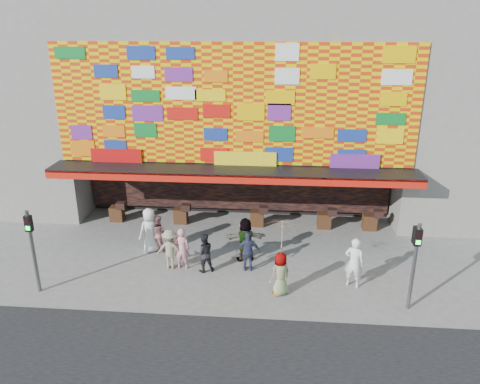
{
  "coord_description": "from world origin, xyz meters",
  "views": [
    {
      "loc": [
        1.85,
        -14.82,
        8.81
      ],
      "look_at": [
        0.44,
        2.0,
        2.56
      ],
      "focal_mm": 35.0,
      "sensor_mm": 36.0,
      "label": 1
    }
  ],
  "objects_px": {
    "ped_e": "(248,252)",
    "parasol": "(282,235)",
    "ped_b": "(182,248)",
    "ped_c": "(204,253)",
    "ped_h": "(354,262)",
    "signal_right": "(415,257)",
    "ped_f": "(245,240)",
    "ped_g": "(280,274)",
    "signal_left": "(32,242)",
    "ped_d": "(170,249)",
    "ped_a": "(150,230)",
    "ped_i": "(158,233)"
  },
  "relations": [
    {
      "from": "ped_h",
      "to": "parasol",
      "type": "xyz_separation_m",
      "value": [
        -2.53,
        -0.74,
        1.3
      ]
    },
    {
      "from": "ped_b",
      "to": "ped_c",
      "type": "relative_size",
      "value": 1.08
    },
    {
      "from": "ped_a",
      "to": "ped_h",
      "type": "bearing_deg",
      "value": 125.48
    },
    {
      "from": "ped_h",
      "to": "parasol",
      "type": "distance_m",
      "value": 2.95
    },
    {
      "from": "ped_h",
      "to": "ped_b",
      "type": "bearing_deg",
      "value": 11.8
    },
    {
      "from": "signal_left",
      "to": "ped_g",
      "type": "height_order",
      "value": "signal_left"
    },
    {
      "from": "ped_e",
      "to": "parasol",
      "type": "bearing_deg",
      "value": 124.51
    },
    {
      "from": "signal_left",
      "to": "ped_b",
      "type": "xyz_separation_m",
      "value": [
        4.6,
        1.99,
        -1.05
      ]
    },
    {
      "from": "parasol",
      "to": "ped_h",
      "type": "bearing_deg",
      "value": 16.37
    },
    {
      "from": "ped_b",
      "to": "ped_e",
      "type": "bearing_deg",
      "value": -178.2
    },
    {
      "from": "ped_b",
      "to": "ped_h",
      "type": "xyz_separation_m",
      "value": [
        6.19,
        -0.75,
        0.11
      ]
    },
    {
      "from": "ped_c",
      "to": "parasol",
      "type": "relative_size",
      "value": 0.75
    },
    {
      "from": "signal_left",
      "to": "ped_b",
      "type": "bearing_deg",
      "value": 23.39
    },
    {
      "from": "ped_f",
      "to": "ped_c",
      "type": "bearing_deg",
      "value": 24.77
    },
    {
      "from": "ped_c",
      "to": "ped_h",
      "type": "bearing_deg",
      "value": 153.0
    },
    {
      "from": "ped_g",
      "to": "signal_left",
      "type": "bearing_deg",
      "value": -33.26
    },
    {
      "from": "signal_right",
      "to": "signal_left",
      "type": "bearing_deg",
      "value": 180.0
    },
    {
      "from": "signal_right",
      "to": "parasol",
      "type": "xyz_separation_m",
      "value": [
        -4.14,
        0.5,
        0.36
      ]
    },
    {
      "from": "ped_c",
      "to": "ped_h",
      "type": "relative_size",
      "value": 0.82
    },
    {
      "from": "ped_g",
      "to": "ped_d",
      "type": "bearing_deg",
      "value": -56.4
    },
    {
      "from": "signal_left",
      "to": "ped_c",
      "type": "height_order",
      "value": "signal_left"
    },
    {
      "from": "ped_c",
      "to": "parasol",
      "type": "bearing_deg",
      "value": 133.86
    },
    {
      "from": "ped_f",
      "to": "parasol",
      "type": "distance_m",
      "value": 3.0
    },
    {
      "from": "ped_a",
      "to": "signal_left",
      "type": "bearing_deg",
      "value": 6.57
    },
    {
      "from": "ped_b",
      "to": "ped_c",
      "type": "xyz_separation_m",
      "value": [
        0.85,
        -0.15,
        -0.06
      ]
    },
    {
      "from": "signal_right",
      "to": "ped_i",
      "type": "distance_m",
      "value": 9.74
    },
    {
      "from": "ped_b",
      "to": "parasol",
      "type": "bearing_deg",
      "value": 158.81
    },
    {
      "from": "ped_a",
      "to": "ped_g",
      "type": "xyz_separation_m",
      "value": [
        5.19,
        -2.74,
        -0.14
      ]
    },
    {
      "from": "signal_right",
      "to": "ped_c",
      "type": "distance_m",
      "value": 7.28
    },
    {
      "from": "ped_c",
      "to": "ped_g",
      "type": "xyz_separation_m",
      "value": [
        2.81,
        -1.34,
        0.02
      ]
    },
    {
      "from": "ped_c",
      "to": "ped_d",
      "type": "distance_m",
      "value": 1.3
    },
    {
      "from": "signal_left",
      "to": "ped_i",
      "type": "height_order",
      "value": "signal_left"
    },
    {
      "from": "ped_d",
      "to": "ped_c",
      "type": "bearing_deg",
      "value": 175.22
    },
    {
      "from": "ped_a",
      "to": "parasol",
      "type": "distance_m",
      "value": 6.01
    },
    {
      "from": "ped_d",
      "to": "ped_e",
      "type": "bearing_deg",
      "value": -177.97
    },
    {
      "from": "signal_left",
      "to": "parasol",
      "type": "height_order",
      "value": "signal_left"
    },
    {
      "from": "ped_d",
      "to": "ped_h",
      "type": "xyz_separation_m",
      "value": [
        6.63,
        -0.72,
        0.14
      ]
    },
    {
      "from": "ped_i",
      "to": "signal_right",
      "type": "bearing_deg",
      "value": 173.93
    },
    {
      "from": "ped_c",
      "to": "ped_d",
      "type": "height_order",
      "value": "ped_d"
    },
    {
      "from": "ped_a",
      "to": "ped_g",
      "type": "relative_size",
      "value": 1.19
    },
    {
      "from": "ped_g",
      "to": "signal_right",
      "type": "bearing_deg",
      "value": 136.43
    },
    {
      "from": "signal_left",
      "to": "parasol",
      "type": "relative_size",
      "value": 1.5
    },
    {
      "from": "ped_a",
      "to": "parasol",
      "type": "xyz_separation_m",
      "value": [
        5.19,
        -2.74,
        1.3
      ]
    },
    {
      "from": "ped_c",
      "to": "ped_e",
      "type": "relative_size",
      "value": 0.98
    },
    {
      "from": "signal_left",
      "to": "parasol",
      "type": "xyz_separation_m",
      "value": [
        8.26,
        0.5,
        0.36
      ]
    },
    {
      "from": "signal_right",
      "to": "ped_g",
      "type": "bearing_deg",
      "value": 173.14
    },
    {
      "from": "ped_a",
      "to": "ped_b",
      "type": "xyz_separation_m",
      "value": [
        1.54,
        -1.25,
        -0.1
      ]
    },
    {
      "from": "signal_right",
      "to": "ped_f",
      "type": "bearing_deg",
      "value": 152.93
    },
    {
      "from": "signal_right",
      "to": "ped_c",
      "type": "xyz_separation_m",
      "value": [
        -6.95,
        1.84,
        -1.11
      ]
    },
    {
      "from": "signal_left",
      "to": "signal_right",
      "type": "distance_m",
      "value": 12.4
    }
  ]
}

